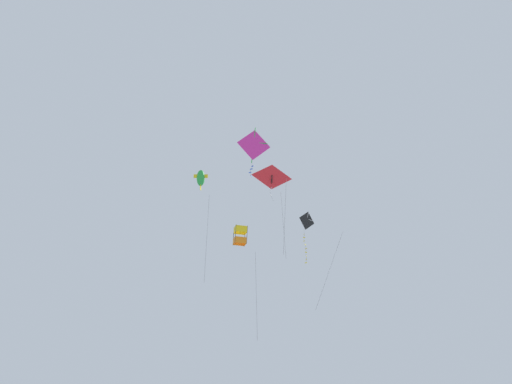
{
  "coord_description": "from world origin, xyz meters",
  "views": [
    {
      "loc": [
        23.1,
        20.47,
        0.5
      ],
      "look_at": [
        0.75,
        0.75,
        20.33
      ],
      "focal_mm": 33.72,
      "sensor_mm": 36.0,
      "label": 1
    }
  ],
  "objects_px": {
    "kite_box_mid_left": "(240,236)",
    "kite_diamond_near_right": "(307,223)",
    "kite_diamond_near_left": "(254,146)",
    "kite_delta_far_centre": "(272,178)",
    "kite_fish_upper_right": "(201,178)"
  },
  "relations": [
    {
      "from": "kite_box_mid_left",
      "to": "kite_diamond_near_right",
      "type": "xyz_separation_m",
      "value": [
        -6.31,
        1.39,
        3.29
      ]
    },
    {
      "from": "kite_box_mid_left",
      "to": "kite_diamond_near_right",
      "type": "distance_m",
      "value": 7.25
    },
    {
      "from": "kite_fish_upper_right",
      "to": "kite_diamond_near_left",
      "type": "bearing_deg",
      "value": -48.54
    },
    {
      "from": "kite_box_mid_left",
      "to": "kite_delta_far_centre",
      "type": "bearing_deg",
      "value": 30.53
    },
    {
      "from": "kite_delta_far_centre",
      "to": "kite_diamond_near_right",
      "type": "height_order",
      "value": "kite_delta_far_centre"
    },
    {
      "from": "kite_diamond_near_right",
      "to": "kite_delta_far_centre",
      "type": "bearing_deg",
      "value": 159.52
    },
    {
      "from": "kite_diamond_near_left",
      "to": "kite_delta_far_centre",
      "type": "height_order",
      "value": "kite_delta_far_centre"
    },
    {
      "from": "kite_diamond_near_left",
      "to": "kite_delta_far_centre",
      "type": "xyz_separation_m",
      "value": [
        -6.33,
        -3.7,
        2.48
      ]
    },
    {
      "from": "kite_fish_upper_right",
      "to": "kite_box_mid_left",
      "type": "bearing_deg",
      "value": 8.5
    },
    {
      "from": "kite_diamond_near_left",
      "to": "kite_diamond_near_right",
      "type": "xyz_separation_m",
      "value": [
        -9.38,
        -2.6,
        -0.84
      ]
    },
    {
      "from": "kite_fish_upper_right",
      "to": "kite_box_mid_left",
      "type": "distance_m",
      "value": 5.56
    },
    {
      "from": "kite_diamond_near_left",
      "to": "kite_box_mid_left",
      "type": "distance_m",
      "value": 6.51
    },
    {
      "from": "kite_fish_upper_right",
      "to": "kite_box_mid_left",
      "type": "xyz_separation_m",
      "value": [
        -2.35,
        1.96,
        -4.64
      ]
    },
    {
      "from": "kite_box_mid_left",
      "to": "kite_diamond_near_right",
      "type": "height_order",
      "value": "kite_diamond_near_right"
    },
    {
      "from": "kite_delta_far_centre",
      "to": "kite_box_mid_left",
      "type": "xyz_separation_m",
      "value": [
        3.25,
        -0.29,
        -6.61
      ]
    }
  ]
}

